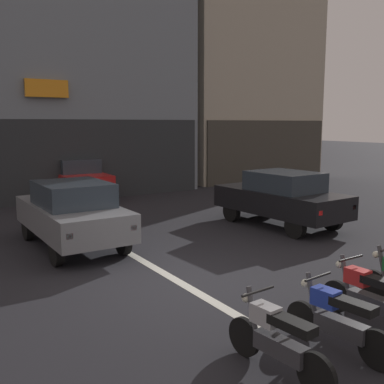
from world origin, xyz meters
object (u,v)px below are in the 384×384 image
at_px(motorcycle_silver_row_leftmost, 277,338).
at_px(motorcycle_red_row_centre, 368,295).
at_px(car_grey_crossing_near, 72,212).
at_px(car_red_down_street, 77,177).
at_px(car_black_parked_kerbside, 281,197).
at_px(motorcycle_blue_row_left_mid, 337,319).

height_order(motorcycle_silver_row_leftmost, motorcycle_red_row_centre, same).
distance_m(car_grey_crossing_near, car_red_down_street, 7.60).
relative_size(car_black_parked_kerbside, motorcycle_red_row_centre, 2.51).
relative_size(motorcycle_silver_row_leftmost, motorcycle_red_row_centre, 1.00).
relative_size(motorcycle_silver_row_leftmost, motorcycle_blue_row_left_mid, 1.00).
xyz_separation_m(car_grey_crossing_near, motorcycle_blue_row_left_mid, (1.37, -6.96, -0.43)).
distance_m(car_red_down_street, motorcycle_blue_row_left_mid, 14.19).
xyz_separation_m(car_red_down_street, motorcycle_red_row_centre, (-0.02, -13.83, -0.43)).
distance_m(motorcycle_blue_row_left_mid, motorcycle_red_row_centre, 1.11).
bearing_deg(car_black_parked_kerbside, motorcycle_red_row_centre, -122.15).
height_order(car_grey_crossing_near, car_black_parked_kerbside, same).
relative_size(car_grey_crossing_near, motorcycle_red_row_centre, 2.46).
relative_size(car_black_parked_kerbside, car_red_down_street, 1.01).
height_order(car_black_parked_kerbside, motorcycle_blue_row_left_mid, car_black_parked_kerbside).
height_order(car_grey_crossing_near, motorcycle_silver_row_leftmost, car_grey_crossing_near).
bearing_deg(motorcycle_blue_row_left_mid, motorcycle_silver_row_leftmost, 178.87).
bearing_deg(car_grey_crossing_near, car_black_parked_kerbside, -9.69).
bearing_deg(motorcycle_red_row_centre, motorcycle_silver_row_leftmost, -172.07).
height_order(car_grey_crossing_near, motorcycle_blue_row_left_mid, car_grey_crossing_near).
bearing_deg(motorcycle_silver_row_leftmost, car_black_parked_kerbside, 46.30).
xyz_separation_m(car_black_parked_kerbside, motorcycle_blue_row_left_mid, (-4.59, -5.94, -0.43)).
distance_m(car_black_parked_kerbside, motorcycle_silver_row_leftmost, 8.20).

